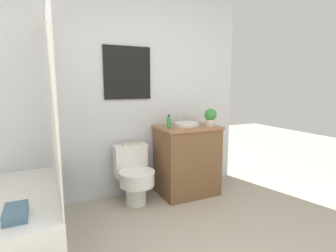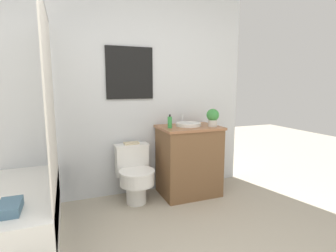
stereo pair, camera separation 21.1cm
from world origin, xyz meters
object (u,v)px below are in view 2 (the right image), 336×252
soap_bottle (170,122)px  book_on_tank (131,143)px  sink (188,124)px  potted_plant (213,117)px  toilet (135,173)px

soap_bottle → book_on_tank: 0.52m
sink → potted_plant: (0.25, -0.15, 0.10)m
potted_plant → soap_bottle: bearing=170.8°
toilet → potted_plant: bearing=-9.2°
soap_bottle → sink: bearing=13.8°
soap_bottle → book_on_tank: (-0.41, 0.20, -0.25)m
toilet → sink: size_ratio=1.91×
toilet → soap_bottle: (0.41, -0.07, 0.58)m
book_on_tank → potted_plant: bearing=-17.1°
sink → soap_bottle: size_ratio=2.17×
toilet → sink: sink is taller
toilet → soap_bottle: bearing=-9.2°
book_on_tank → sink: bearing=-11.3°
sink → book_on_tank: (-0.67, 0.13, -0.21)m
soap_bottle → book_on_tank: bearing=153.8°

